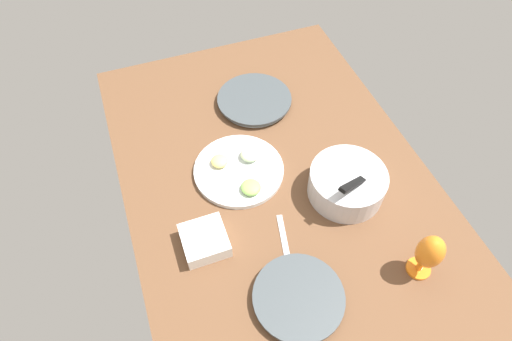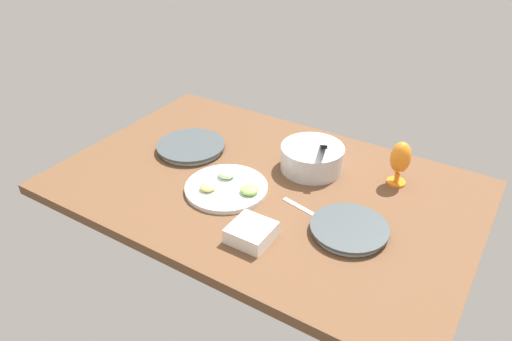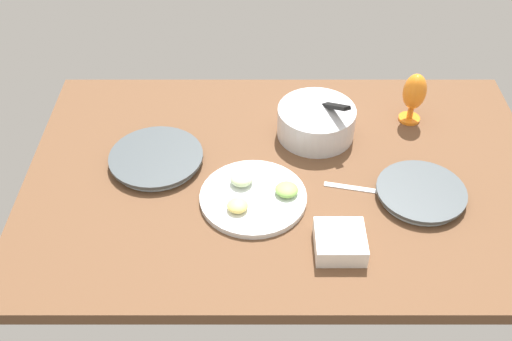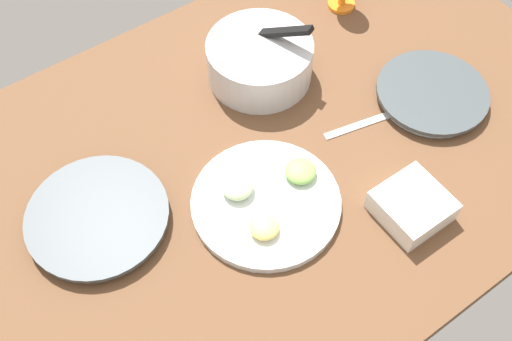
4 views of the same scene
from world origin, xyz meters
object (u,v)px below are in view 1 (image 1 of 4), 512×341
object	(u,v)px
fruit_platter	(239,170)
hurricane_glass_orange	(429,253)
dinner_plate_left	(254,100)
dinner_plate_right	(298,298)
mixing_bowl	(347,183)
square_bowl_white	(205,240)

from	to	relation	value
fruit_platter	hurricane_glass_orange	distance (cm)	66.45
dinner_plate_left	hurricane_glass_orange	world-z (taller)	hurricane_glass_orange
dinner_plate_right	fruit_platter	bearing A→B (deg)	-178.67
mixing_bowl	hurricane_glass_orange	size ratio (longest dim) A/B	1.40
dinner_plate_left	fruit_platter	bearing A→B (deg)	-28.47
dinner_plate_right	fruit_platter	world-z (taller)	fruit_platter
fruit_platter	mixing_bowl	bearing A→B (deg)	56.49
hurricane_glass_orange	dinner_plate_right	bearing A→B (deg)	-95.58
mixing_bowl	dinner_plate_right	bearing A→B (deg)	-45.64
fruit_platter	hurricane_glass_orange	size ratio (longest dim) A/B	1.74
mixing_bowl	hurricane_glass_orange	world-z (taller)	hurricane_glass_orange
dinner_plate_left	mixing_bowl	world-z (taller)	mixing_bowl
dinner_plate_right	square_bowl_white	size ratio (longest dim) A/B	1.95
dinner_plate_right	square_bowl_white	xyz separation A→B (cm)	(-26.11, -20.27, 1.56)
hurricane_glass_orange	square_bowl_white	xyz separation A→B (cm)	(-29.79, -57.91, -7.69)
dinner_plate_right	square_bowl_white	bearing A→B (deg)	-142.18
fruit_platter	square_bowl_white	xyz separation A→B (cm)	(23.33, -19.11, 1.71)
hurricane_glass_orange	square_bowl_white	bearing A→B (deg)	-117.22
mixing_bowl	fruit_platter	world-z (taller)	mixing_bowl
dinner_plate_left	hurricane_glass_orange	xyz separation A→B (cm)	(83.76, 22.18, 9.21)
dinner_plate_right	hurricane_glass_orange	size ratio (longest dim) A/B	1.46
square_bowl_white	dinner_plate_left	bearing A→B (deg)	146.49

